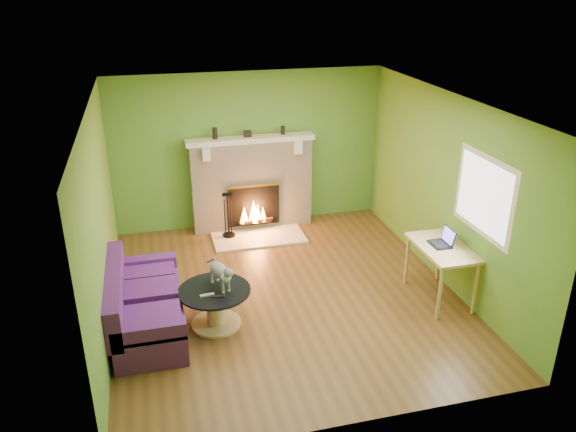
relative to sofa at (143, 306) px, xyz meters
The scene contains 22 objects.
floor 1.92m from the sofa, 10.55° to the left, with size 5.00×5.00×0.00m, color brown.
ceiling 2.97m from the sofa, 10.55° to the left, with size 5.00×5.00×0.00m, color white.
wall_back 3.54m from the sofa, 56.83° to the left, with size 5.00×5.00×0.00m, color #5D8F2E.
wall_front 3.01m from the sofa, 49.18° to the right, with size 5.00×5.00×0.00m, color #5D8F2E.
wall_left 1.12m from the sofa, 138.37° to the left, with size 5.00×5.00×0.00m, color #5D8F2E.
wall_right 4.24m from the sofa, ahead, with size 5.00×5.00×0.00m, color #5D8F2E.
window_frame 4.32m from the sofa, ahead, with size 1.20×1.20×0.00m, color silver.
window_pane 4.31m from the sofa, ahead, with size 1.06×1.06×0.00m, color white.
fireplace 3.28m from the sofa, 55.05° to the left, with size 2.10×0.46×1.58m.
hearth 2.86m from the sofa, 49.08° to the left, with size 1.50×0.75×0.03m, color beige.
mantel 3.46m from the sofa, 54.84° to the left, with size 2.10×0.28×0.08m, color silver.
sofa is the anchor object (origin of this frame).
coffee_table 0.87m from the sofa, 10.38° to the right, with size 0.88×0.88×0.50m.
desk 3.84m from the sofa, ahead, with size 0.60×1.03×0.77m.
cat 1.01m from the sofa, ahead, with size 0.22×0.60×0.37m, color slate, non-canonical shape.
remote_silver 0.82m from the sofa, 20.16° to the right, with size 0.17×0.04×0.02m, color gray.
remote_black 0.95m from the sofa, 21.08° to the right, with size 0.16×0.04×0.02m, color black.
laptop 3.84m from the sofa, ahead, with size 0.26×0.30×0.22m, color black, non-canonical shape.
fire_tools 2.69m from the sofa, 58.78° to the left, with size 0.20×0.20×0.76m, color black, non-canonical shape.
mantel_vase_left 3.26m from the sofa, 64.20° to the left, with size 0.08×0.08×0.18m, color black.
mantel_vase_right 3.84m from the sofa, 47.99° to the left, with size 0.07×0.07×0.14m, color black.
mantel_box 3.49m from the sofa, 55.74° to the left, with size 0.12×0.08×0.10m, color black.
Camera 1 is at (-1.60, -6.40, 3.99)m, focal length 35.00 mm.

